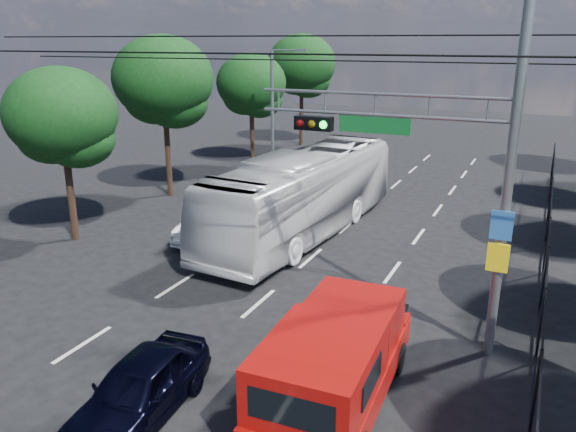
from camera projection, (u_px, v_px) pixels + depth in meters
The scene contains 13 objects.
lane_markings at pixel (330, 241), 21.87m from camera, with size 6.12×38.00×0.01m.
signal_mast at pixel (457, 142), 12.98m from camera, with size 6.43×0.39×9.50m.
streetlight_left at pixel (275, 109), 30.17m from camera, with size 2.09×0.22×7.08m.
utility_wires at pixel (269, 50), 15.24m from camera, with size 22.00×5.04×0.74m.
fence_right at pixel (545, 264), 16.92m from camera, with size 0.06×34.03×2.00m.
tree_left_b at pixel (63, 122), 20.77m from camera, with size 4.08×4.08×6.63m.
tree_left_c at pixel (164, 86), 26.82m from camera, with size 4.80×4.80×7.80m.
tree_left_d at pixel (252, 88), 33.78m from camera, with size 4.20×4.20×6.83m.
tree_left_e at pixel (302, 69), 40.54m from camera, with size 4.92×4.92×7.99m.
red_pickup at pixel (336, 360), 11.66m from camera, with size 2.31×5.78×2.12m.
navy_hatchback at pixel (139, 389), 11.48m from camera, with size 1.57×3.90×1.33m, color black.
white_bus at pixel (304, 194), 22.28m from camera, with size 2.80×11.98×3.34m, color silver.
white_van at pixel (214, 221), 22.05m from camera, with size 1.47×4.21×1.39m, color silver.
Camera 1 is at (7.20, -5.35, 7.48)m, focal length 35.00 mm.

